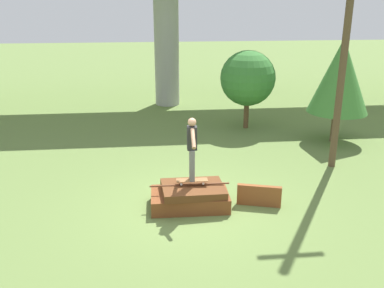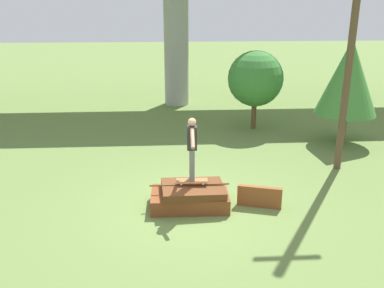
% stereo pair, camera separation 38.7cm
% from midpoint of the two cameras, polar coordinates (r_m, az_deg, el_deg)
% --- Properties ---
extents(ground_plane, '(80.00, 80.00, 0.00)m').
position_cam_midpoint_polar(ground_plane, '(10.31, -1.39, -8.31)').
color(ground_plane, olive).
extents(scrap_pile, '(1.88, 1.13, 0.58)m').
position_cam_midpoint_polar(scrap_pile, '(10.19, -1.27, -7.03)').
color(scrap_pile, brown).
rests_on(scrap_pile, ground_plane).
extents(scrap_plank_loose, '(1.03, 0.41, 0.51)m').
position_cam_midpoint_polar(scrap_plank_loose, '(10.33, 7.87, -6.84)').
color(scrap_plank_loose, brown).
rests_on(scrap_plank_loose, ground_plane).
extents(skateboard, '(0.74, 0.24, 0.09)m').
position_cam_midpoint_polar(skateboard, '(10.07, -1.10, -4.87)').
color(skateboard, brown).
rests_on(skateboard, scrap_pile).
extents(skater, '(0.22, 1.16, 1.50)m').
position_cam_midpoint_polar(skater, '(9.75, -1.14, -0.16)').
color(skater, slate).
rests_on(skater, skateboard).
extents(utility_pole, '(1.30, 0.20, 8.45)m').
position_cam_midpoint_polar(utility_pole, '(12.40, 19.32, 16.22)').
color(utility_pole, brown).
rests_on(utility_pole, ground_plane).
extents(tree_behind_left, '(2.00, 2.00, 3.51)m').
position_cam_midpoint_polar(tree_behind_left, '(15.05, 18.47, 8.60)').
color(tree_behind_left, brown).
rests_on(tree_behind_left, ground_plane).
extents(tree_behind_right, '(2.04, 2.04, 2.92)m').
position_cam_midpoint_polar(tree_behind_right, '(16.04, 6.75, 8.68)').
color(tree_behind_right, brown).
rests_on(tree_behind_right, ground_plane).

